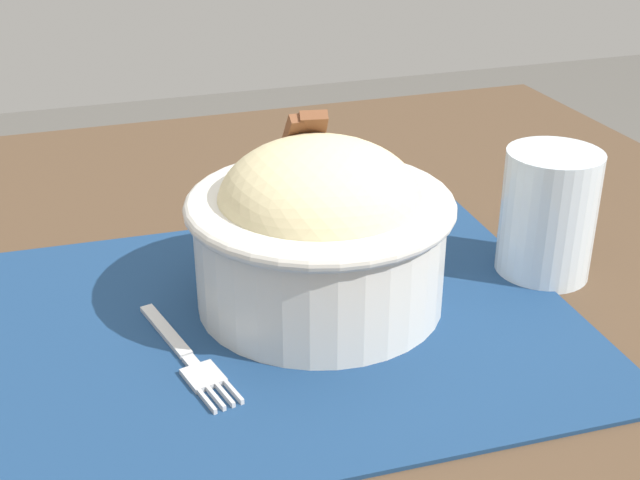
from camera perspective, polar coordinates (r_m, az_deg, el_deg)
name	(u,v)px	position (r m, az deg, el deg)	size (l,w,h in m)	color
table	(223,407)	(0.64, -6.52, -11.13)	(1.05, 0.95, 0.73)	#4C3826
placemat	(276,323)	(0.60, -2.99, -5.59)	(0.42, 0.33, 0.00)	navy
bowl	(320,227)	(0.60, 0.02, 0.86)	(0.20, 0.20, 0.14)	silver
fork	(188,358)	(0.57, -8.85, -7.88)	(0.05, 0.13, 0.00)	silver
drinking_glass	(549,223)	(0.67, 15.18, 1.09)	(0.07, 0.07, 0.10)	silver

